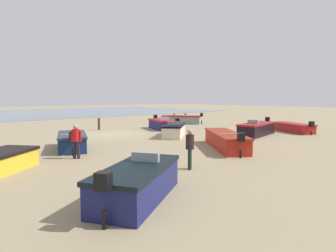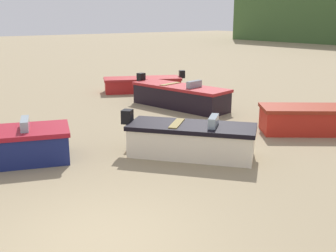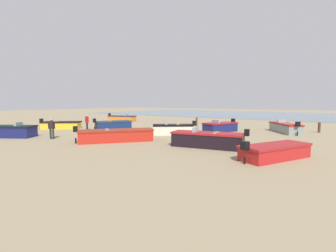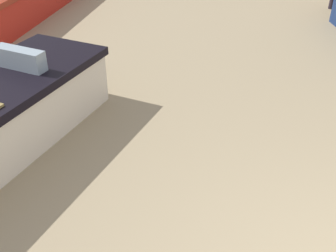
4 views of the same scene
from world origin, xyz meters
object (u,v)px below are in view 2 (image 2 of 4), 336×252
boat_red_6 (143,84)px  boat_cream_8 (191,140)px  boat_navy_7 (3,146)px  boat_black_0 (180,96)px

boat_red_6 → boat_cream_8: bearing=-179.8°
boat_navy_7 → boat_red_6: bearing=147.6°
boat_black_0 → boat_red_6: boat_black_0 is taller
boat_navy_7 → boat_cream_8: size_ratio=1.05×
boat_red_6 → boat_cream_8: 10.35m
boat_black_0 → boat_navy_7: boat_black_0 is taller
boat_black_0 → boat_navy_7: size_ratio=1.28×
boat_black_0 → boat_red_6: 4.23m
boat_navy_7 → boat_black_0: bearing=128.2°
boat_red_6 → boat_cream_8: boat_cream_8 is taller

